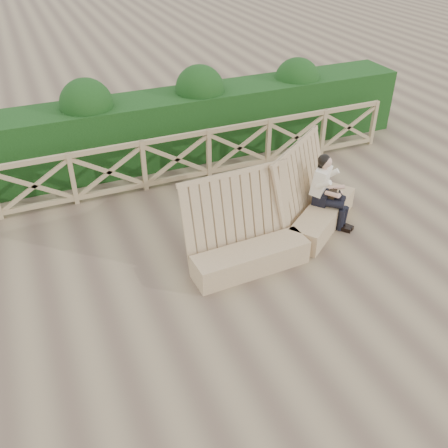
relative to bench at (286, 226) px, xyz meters
name	(u,v)px	position (x,y,z in m)	size (l,w,h in m)	color
ground	(248,279)	(-1.00, -0.62, -0.39)	(60.00, 60.00, 0.00)	brown
bench	(286,226)	(0.00, 0.00, 0.00)	(3.70, 1.89, 1.55)	#977B56
woman	(327,189)	(1.01, 0.34, 0.35)	(0.74, 0.86, 1.39)	black
guardrail	(177,159)	(-1.00, 2.88, 0.17)	(10.10, 0.09, 1.10)	#9C825A
hedge	(159,129)	(-1.00, 4.08, 0.36)	(12.00, 1.20, 1.50)	black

